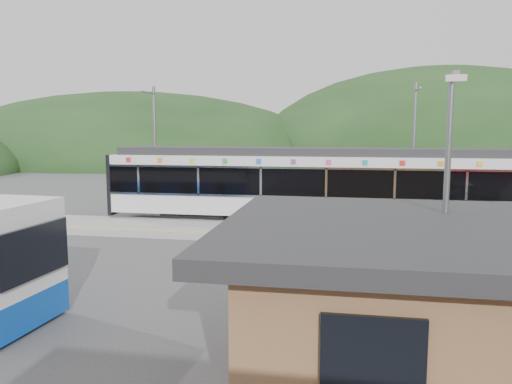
# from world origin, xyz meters

# --- Properties ---
(ground) EXTENTS (120.00, 120.00, 0.00)m
(ground) POSITION_xyz_m (0.00, 0.00, 0.00)
(ground) COLOR #4C4C4F
(ground) RESTS_ON ground
(hills) EXTENTS (146.00, 149.00, 26.00)m
(hills) POSITION_xyz_m (6.19, 5.29, 0.00)
(hills) COLOR #1E3D19
(hills) RESTS_ON ground
(platform) EXTENTS (26.00, 3.20, 0.30)m
(platform) POSITION_xyz_m (0.00, 3.30, 0.15)
(platform) COLOR #9E9E99
(platform) RESTS_ON ground
(yellow_line) EXTENTS (26.00, 0.10, 0.01)m
(yellow_line) POSITION_xyz_m (0.00, 2.00, 0.30)
(yellow_line) COLOR yellow
(yellow_line) RESTS_ON platform
(train) EXTENTS (20.44, 3.01, 3.74)m
(train) POSITION_xyz_m (2.26, 6.00, 2.06)
(train) COLOR black
(train) RESTS_ON ground
(catenary_mast_west) EXTENTS (0.18, 1.80, 7.00)m
(catenary_mast_west) POSITION_xyz_m (-7.00, 8.56, 3.65)
(catenary_mast_west) COLOR slate
(catenary_mast_west) RESTS_ON ground
(catenary_mast_east) EXTENTS (0.18, 1.80, 7.00)m
(catenary_mast_east) POSITION_xyz_m (7.00, 8.56, 3.65)
(catenary_mast_east) COLOR slate
(catenary_mast_east) RESTS_ON ground
(station_shelter) EXTENTS (9.20, 6.20, 3.00)m
(station_shelter) POSITION_xyz_m (6.00, -9.01, 1.55)
(station_shelter) COLOR brown
(station_shelter) RESTS_ON ground
(lamp_post) EXTENTS (0.37, 1.03, 5.74)m
(lamp_post) POSITION_xyz_m (5.58, -7.84, 3.43)
(lamp_post) COLOR slate
(lamp_post) RESTS_ON ground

